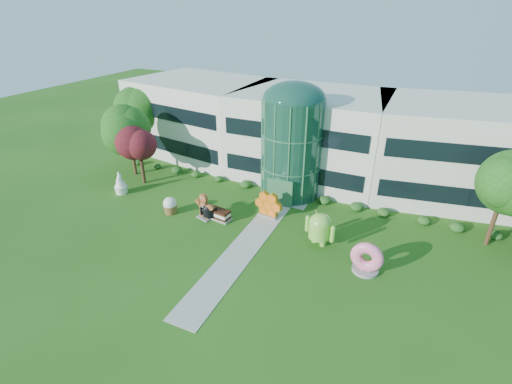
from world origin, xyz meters
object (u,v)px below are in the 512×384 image
at_px(android_black, 208,210).
at_px(donut, 367,257).
at_px(gingerbread, 204,206).
at_px(android_green, 320,227).

bearing_deg(android_black, donut, -24.42).
xyz_separation_m(android_black, gingerbread, (-0.46, 0.02, 0.33)).
bearing_deg(gingerbread, donut, 11.87).
bearing_deg(gingerbread, android_black, 15.49).
bearing_deg(android_green, donut, -7.79).
xyz_separation_m(android_green, donut, (4.15, -1.95, -0.38)).
relative_size(android_black, gingerbread, 0.68).
height_order(donut, gingerbread, gingerbread).
height_order(android_green, donut, android_green).
xyz_separation_m(android_green, android_black, (-10.30, -0.44, -0.71)).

